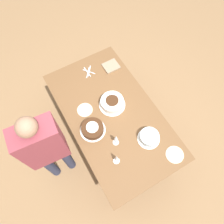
# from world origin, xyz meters

# --- Properties ---
(ground_plane) EXTENTS (12.00, 12.00, 0.00)m
(ground_plane) POSITION_xyz_m (0.00, 0.00, 0.00)
(ground_plane) COLOR #8E6B47
(dining_table) EXTENTS (1.78, 0.99, 0.78)m
(dining_table) POSITION_xyz_m (0.00, 0.00, 0.68)
(dining_table) COLOR brown
(dining_table) RESTS_ON ground_plane
(cake_center_white) EXTENTS (0.31, 0.31, 0.11)m
(cake_center_white) POSITION_xyz_m (-0.10, 0.06, 0.83)
(cake_center_white) COLOR white
(cake_center_white) RESTS_ON dining_table
(cake_front_chocolate) EXTENTS (0.28, 0.28, 0.09)m
(cake_front_chocolate) POSITION_xyz_m (0.07, -0.28, 0.82)
(cake_front_chocolate) COLOR white
(cake_front_chocolate) RESTS_ON dining_table
(cake_back_decorated) EXTENTS (0.24, 0.24, 0.10)m
(cake_back_decorated) POSITION_xyz_m (0.46, 0.19, 0.82)
(cake_back_decorated) COLOR white
(cake_back_decorated) RESTS_ON dining_table
(wine_glass_near) EXTENTS (0.07, 0.07, 0.20)m
(wine_glass_near) POSITION_xyz_m (0.49, -0.23, 0.90)
(wine_glass_near) COLOR silver
(wine_glass_near) RESTS_ON dining_table
(wine_glass_far) EXTENTS (0.07, 0.07, 0.20)m
(wine_glass_far) POSITION_xyz_m (0.32, -0.14, 0.91)
(wine_glass_far) COLOR silver
(wine_glass_far) RESTS_ON dining_table
(dessert_plate_left) EXTENTS (0.18, 0.18, 0.01)m
(dessert_plate_left) POSITION_xyz_m (-0.20, -0.25, 0.78)
(dessert_plate_left) COLOR beige
(dessert_plate_left) RESTS_ON dining_table
(dessert_plate_right) EXTENTS (0.19, 0.19, 0.01)m
(dessert_plate_right) POSITION_xyz_m (0.74, 0.33, 0.78)
(dessert_plate_right) COLOR beige
(dessert_plate_right) RESTS_ON dining_table
(fork_pile) EXTENTS (0.17, 0.14, 0.01)m
(fork_pile) POSITION_xyz_m (-0.66, 0.04, 0.78)
(fork_pile) COLOR silver
(fork_pile) RESTS_ON dining_table
(napkin_stack) EXTENTS (0.17, 0.19, 0.02)m
(napkin_stack) POSITION_xyz_m (-0.59, 0.33, 0.79)
(napkin_stack) COLOR gray
(napkin_stack) RESTS_ON dining_table
(person_cutting) EXTENTS (0.25, 0.42, 1.57)m
(person_cutting) POSITION_xyz_m (0.06, -0.79, 0.95)
(person_cutting) COLOR #2D334C
(person_cutting) RESTS_ON ground_plane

